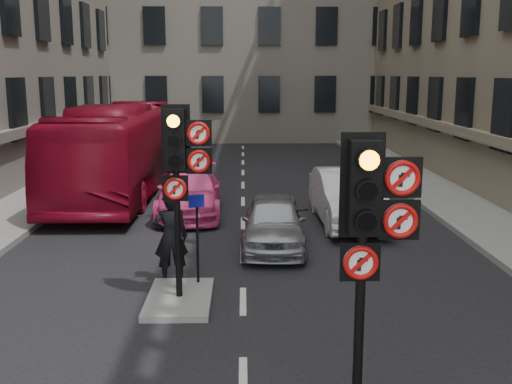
{
  "coord_description": "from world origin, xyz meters",
  "views": [
    {
      "loc": [
        0.01,
        -5.71,
        4.24
      ],
      "look_at": [
        0.19,
        2.53,
        2.6
      ],
      "focal_mm": 42.0,
      "sensor_mm": 36.0,
      "label": 1
    }
  ],
  "objects_px": {
    "signal_near": "(370,219)",
    "signal_far": "(181,160)",
    "car_white": "(347,197)",
    "motorcycle": "(295,225)",
    "info_sign": "(197,226)",
    "car_pink": "(190,192)",
    "bus_red": "(119,150)",
    "motorcyclist": "(171,237)",
    "car_silver": "(274,222)"
  },
  "relations": [
    {
      "from": "signal_near",
      "to": "signal_far",
      "type": "bearing_deg",
      "value": 123.02
    },
    {
      "from": "car_white",
      "to": "motorcycle",
      "type": "distance_m",
      "value": 2.84
    },
    {
      "from": "signal_far",
      "to": "info_sign",
      "type": "bearing_deg",
      "value": 73.91
    },
    {
      "from": "signal_near",
      "to": "car_pink",
      "type": "height_order",
      "value": "signal_near"
    },
    {
      "from": "car_pink",
      "to": "bus_red",
      "type": "height_order",
      "value": "bus_red"
    },
    {
      "from": "signal_far",
      "to": "motorcyclist",
      "type": "height_order",
      "value": "signal_far"
    },
    {
      "from": "car_white",
      "to": "car_pink",
      "type": "distance_m",
      "value": 4.8
    },
    {
      "from": "motorcycle",
      "to": "info_sign",
      "type": "height_order",
      "value": "info_sign"
    },
    {
      "from": "signal_far",
      "to": "car_pink",
      "type": "distance_m",
      "value": 7.54
    },
    {
      "from": "bus_red",
      "to": "motorcycle",
      "type": "bearing_deg",
      "value": -50.2
    },
    {
      "from": "info_sign",
      "to": "bus_red",
      "type": "bearing_deg",
      "value": 91.71
    },
    {
      "from": "motorcyclist",
      "to": "info_sign",
      "type": "height_order",
      "value": "info_sign"
    },
    {
      "from": "signal_far",
      "to": "info_sign",
      "type": "distance_m",
      "value": 1.62
    },
    {
      "from": "car_silver",
      "to": "car_white",
      "type": "relative_size",
      "value": 0.81
    },
    {
      "from": "signal_near",
      "to": "motorcyclist",
      "type": "distance_m",
      "value": 6.12
    },
    {
      "from": "car_white",
      "to": "info_sign",
      "type": "xyz_separation_m",
      "value": [
        -3.88,
        -5.2,
        0.51
      ]
    },
    {
      "from": "car_silver",
      "to": "car_white",
      "type": "bearing_deg",
      "value": 49.44
    },
    {
      "from": "car_white",
      "to": "motorcyclist",
      "type": "relative_size",
      "value": 2.44
    },
    {
      "from": "car_pink",
      "to": "bus_red",
      "type": "distance_m",
      "value": 4.3
    },
    {
      "from": "bus_red",
      "to": "signal_far",
      "type": "bearing_deg",
      "value": -72.8
    },
    {
      "from": "signal_near",
      "to": "motorcycle",
      "type": "bearing_deg",
      "value": 91.42
    },
    {
      "from": "info_sign",
      "to": "car_pink",
      "type": "bearing_deg",
      "value": 78.39
    },
    {
      "from": "car_silver",
      "to": "car_white",
      "type": "xyz_separation_m",
      "value": [
        2.23,
        2.36,
        0.12
      ]
    },
    {
      "from": "car_silver",
      "to": "motorcycle",
      "type": "xyz_separation_m",
      "value": [
        0.54,
        0.08,
        -0.1
      ]
    },
    {
      "from": "bus_red",
      "to": "car_silver",
      "type": "bearing_deg",
      "value": -53.3
    },
    {
      "from": "signal_far",
      "to": "car_white",
      "type": "xyz_separation_m",
      "value": [
        4.1,
        5.94,
        -1.93
      ]
    },
    {
      "from": "signal_near",
      "to": "info_sign",
      "type": "xyz_separation_m",
      "value": [
        -2.39,
        4.74,
        -1.3
      ]
    },
    {
      "from": "signal_near",
      "to": "info_sign",
      "type": "relative_size",
      "value": 1.99
    },
    {
      "from": "car_pink",
      "to": "info_sign",
      "type": "height_order",
      "value": "info_sign"
    },
    {
      "from": "car_pink",
      "to": "info_sign",
      "type": "xyz_separation_m",
      "value": [
        0.73,
        -6.51,
        0.61
      ]
    },
    {
      "from": "car_white",
      "to": "motorcycle",
      "type": "relative_size",
      "value": 2.56
    },
    {
      "from": "motorcycle",
      "to": "motorcyclist",
      "type": "xyz_separation_m",
      "value": [
        -2.76,
        -2.56,
        0.41
      ]
    },
    {
      "from": "car_silver",
      "to": "car_pink",
      "type": "relative_size",
      "value": 0.82
    },
    {
      "from": "car_white",
      "to": "motorcycle",
      "type": "height_order",
      "value": "car_white"
    },
    {
      "from": "bus_red",
      "to": "motorcycle",
      "type": "xyz_separation_m",
      "value": [
        5.67,
        -6.77,
        -1.04
      ]
    },
    {
      "from": "car_pink",
      "to": "signal_near",
      "type": "bearing_deg",
      "value": -76.65
    },
    {
      "from": "signal_near",
      "to": "signal_far",
      "type": "xyz_separation_m",
      "value": [
        -2.6,
        4.0,
        0.12
      ]
    },
    {
      "from": "car_pink",
      "to": "car_white",
      "type": "bearing_deg",
      "value": -17.97
    },
    {
      "from": "signal_near",
      "to": "car_pink",
      "type": "bearing_deg",
      "value": 105.48
    },
    {
      "from": "car_silver",
      "to": "motorcyclist",
      "type": "xyz_separation_m",
      "value": [
        -2.23,
        -2.48,
        0.31
      ]
    },
    {
      "from": "bus_red",
      "to": "info_sign",
      "type": "height_order",
      "value": "bus_red"
    },
    {
      "from": "car_silver",
      "to": "motorcycle",
      "type": "relative_size",
      "value": 2.08
    },
    {
      "from": "motorcycle",
      "to": "bus_red",
      "type": "bearing_deg",
      "value": 127.78
    },
    {
      "from": "bus_red",
      "to": "info_sign",
      "type": "relative_size",
      "value": 6.34
    },
    {
      "from": "info_sign",
      "to": "signal_far",
      "type": "bearing_deg",
      "value": -124.09
    },
    {
      "from": "car_silver",
      "to": "info_sign",
      "type": "height_order",
      "value": "info_sign"
    },
    {
      "from": "car_pink",
      "to": "motorcyclist",
      "type": "xyz_separation_m",
      "value": [
        0.16,
        -6.15,
        0.28
      ]
    },
    {
      "from": "signal_far",
      "to": "car_silver",
      "type": "distance_m",
      "value": 4.54
    },
    {
      "from": "bus_red",
      "to": "motorcycle",
      "type": "height_order",
      "value": "bus_red"
    },
    {
      "from": "car_pink",
      "to": "bus_red",
      "type": "relative_size",
      "value": 0.41
    }
  ]
}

